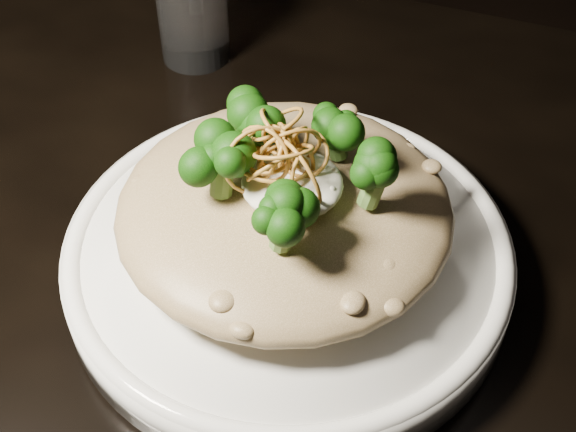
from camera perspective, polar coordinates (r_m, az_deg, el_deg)
name	(u,v)px	position (r m, az deg, el deg)	size (l,w,h in m)	color
table	(159,328)	(0.63, -9.16, -7.85)	(1.10, 0.80, 0.75)	black
plate	(288,257)	(0.54, 0.00, -2.96)	(0.30, 0.30, 0.03)	white
risotto	(284,209)	(0.52, -0.26, 0.53)	(0.22, 0.22, 0.05)	brown
broccoli	(297,161)	(0.48, 0.67, 3.95)	(0.13, 0.13, 0.05)	black
cheese	(292,184)	(0.48, 0.30, 2.33)	(0.06, 0.06, 0.02)	white
shallots	(289,140)	(0.47, 0.04, 5.44)	(0.06, 0.06, 0.04)	#8F5A1E
drinking_glass	(192,3)	(0.72, -6.86, 14.81)	(0.06, 0.06, 0.11)	white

